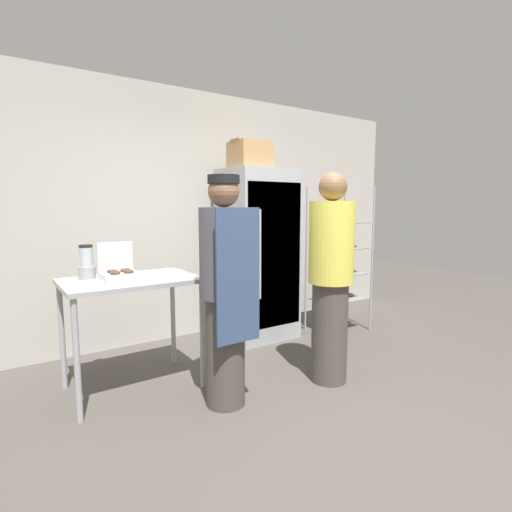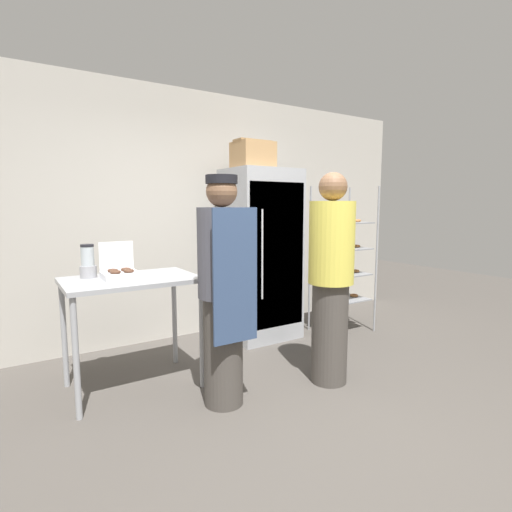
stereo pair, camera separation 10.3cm
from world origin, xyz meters
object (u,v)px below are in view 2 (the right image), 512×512
refrigerator (261,254)px  cardboard_storage_box (253,155)px  baking_rack (343,261)px  donut_box (120,272)px  person_baker (223,289)px  person_customer (331,278)px  blender_pitcher (88,263)px

refrigerator → cardboard_storage_box: size_ratio=4.78×
refrigerator → baking_rack: (0.93, -0.36, -0.10)m
donut_box → person_baker: (0.56, -0.69, -0.07)m
baking_rack → cardboard_storage_box: (-1.05, 0.32, 1.19)m
cardboard_storage_box → person_customer: cardboard_storage_box is taller
blender_pitcher → person_baker: person_baker is taller
refrigerator → person_customer: 1.34m
blender_pitcher → person_customer: 1.98m
refrigerator → person_baker: bearing=-133.1°
baking_rack → donut_box: baking_rack is taller
refrigerator → donut_box: bearing=-163.4°
refrigerator → blender_pitcher: bearing=-169.9°
refrigerator → baking_rack: size_ratio=1.10×
refrigerator → baking_rack: 1.00m
refrigerator → blender_pitcher: refrigerator is taller
donut_box → person_customer: 1.71m
donut_box → person_baker: 0.89m
refrigerator → cardboard_storage_box: cardboard_storage_box is taller
blender_pitcher → person_baker: bearing=-47.8°
blender_pitcher → cardboard_storage_box: 2.04m
baking_rack → refrigerator: bearing=158.8°
refrigerator → person_customer: (-0.17, -1.32, -0.05)m
baking_rack → cardboard_storage_box: size_ratio=4.34×
donut_box → blender_pitcher: bearing=142.3°
person_customer → refrigerator: bearing=82.6°
donut_box → blender_pitcher: size_ratio=1.06×
refrigerator → cardboard_storage_box: (-0.13, -0.04, 1.09)m
person_baker → baking_rack: bearing=22.1°
donut_box → cardboard_storage_box: cardboard_storage_box is taller
donut_box → baking_rack: bearing=3.1°
refrigerator → baking_rack: refrigerator is taller
baking_rack → blender_pitcher: (-2.81, 0.02, 0.19)m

